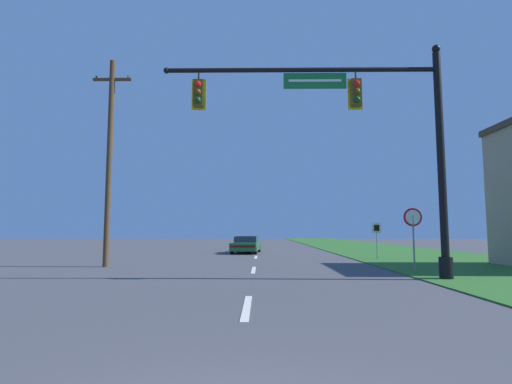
% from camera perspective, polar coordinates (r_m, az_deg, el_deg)
% --- Properties ---
extents(grass_verge_right, '(10.00, 110.00, 0.04)m').
position_cam_1_polar(grass_verge_right, '(34.14, 18.24, -7.96)').
color(grass_verge_right, '#2D6626').
rests_on(grass_verge_right, ground).
extents(road_center_line, '(0.16, 34.80, 0.01)m').
position_cam_1_polar(road_center_line, '(24.60, -0.02, -9.30)').
color(road_center_line, silver).
rests_on(road_center_line, ground).
extents(signal_mast, '(9.71, 0.47, 8.00)m').
position_cam_1_polar(signal_mast, '(14.28, 16.13, 8.02)').
color(signal_mast, black).
rests_on(signal_mast, grass_verge_right).
extents(car_ahead, '(2.16, 4.78, 1.19)m').
position_cam_1_polar(car_ahead, '(29.35, -1.39, -7.52)').
color(car_ahead, black).
rests_on(car_ahead, ground).
extents(stop_sign, '(0.76, 0.07, 2.50)m').
position_cam_1_polar(stop_sign, '(17.74, 21.52, -4.34)').
color(stop_sign, gray).
rests_on(stop_sign, grass_verge_right).
extents(route_sign_post, '(0.55, 0.06, 2.03)m').
position_cam_1_polar(route_sign_post, '(23.56, 16.86, -5.52)').
color(route_sign_post, gray).
rests_on(route_sign_post, grass_verge_right).
extents(utility_pole_near, '(1.80, 0.26, 9.56)m').
position_cam_1_polar(utility_pole_near, '(19.56, -20.21, 4.60)').
color(utility_pole_near, '#4C3823').
rests_on(utility_pole_near, ground).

